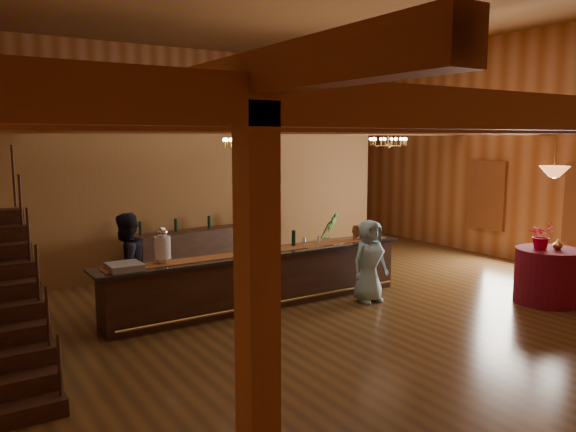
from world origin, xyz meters
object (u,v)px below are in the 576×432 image
raffle_drum (361,231)px  staff_second (126,266)px  round_table (548,276)px  floor_plant (328,236)px  guest (370,261)px  chandelier_right (388,142)px  bartender (258,256)px  chandelier_left (246,143)px  pendant_lamp (555,172)px  tasting_bar (262,278)px  backbar_shelf (210,250)px  beverage_dispenser (162,246)px

raffle_drum → staff_second: staff_second is taller
round_table → floor_plant: (-1.42, 4.81, 0.15)m
guest → chandelier_right: bearing=41.5°
chandelier_right → bartender: (-3.27, 0.03, -2.18)m
raffle_drum → bartender: 2.08m
chandelier_left → pendant_lamp: size_ratio=0.89×
tasting_bar → floor_plant: 3.77m
round_table → chandelier_right: chandelier_right is taller
tasting_bar → raffle_drum: 2.34m
round_table → guest: (-2.70, 1.81, 0.26)m
backbar_shelf → guest: (1.49, -3.70, 0.27)m
raffle_drum → backbar_shelf: 3.56m
round_table → tasting_bar: bearing=149.6°
raffle_drum → round_table: raffle_drum is taller
backbar_shelf → staff_second: size_ratio=2.00×
staff_second → guest: (4.02, -1.52, -0.12)m
chandelier_right → guest: bearing=-139.3°
round_table → guest: 3.26m
pendant_lamp → floor_plant: (-1.42, 4.81, -1.75)m
bartender → guest: 2.15m
chandelier_left → pendant_lamp: same height
tasting_bar → staff_second: size_ratio=3.37×
floor_plant → chandelier_right: bearing=-67.4°
staff_second → chandelier_left: bearing=138.7°
staff_second → bartender: bearing=149.8°
beverage_dispenser → staff_second: bearing=122.3°
round_table → floor_plant: size_ratio=0.88×
backbar_shelf → chandelier_left: size_ratio=4.41×
pendant_lamp → backbar_shelf: bearing=127.2°
pendant_lamp → floor_plant: 5.31m
tasting_bar → round_table: (4.50, -2.64, -0.01)m
staff_second → floor_plant: (5.30, 1.48, -0.23)m
guest → floor_plant: (1.28, 3.00, -0.11)m
pendant_lamp → guest: pendant_lamp is taller
round_table → raffle_drum: bearing=131.0°
chandelier_left → staff_second: bearing=171.3°
round_table → bartender: bearing=140.1°
backbar_shelf → round_table: bearing=-61.6°
raffle_drum → floor_plant: floor_plant is taller
tasting_bar → backbar_shelf: (0.31, 2.88, -0.01)m
guest → bartender: bearing=131.8°
tasting_bar → backbar_shelf: 2.89m
chandelier_left → floor_plant: chandelier_left is taller
pendant_lamp → round_table: bearing=-45.0°
tasting_bar → chandelier_left: (-0.10, 0.37, 2.40)m
tasting_bar → guest: bearing=-24.8°
round_table → chandelier_left: 6.00m
raffle_drum → chandelier_right: bearing=29.8°
staff_second → raffle_drum: bearing=138.1°
guest → raffle_drum: bearing=61.5°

